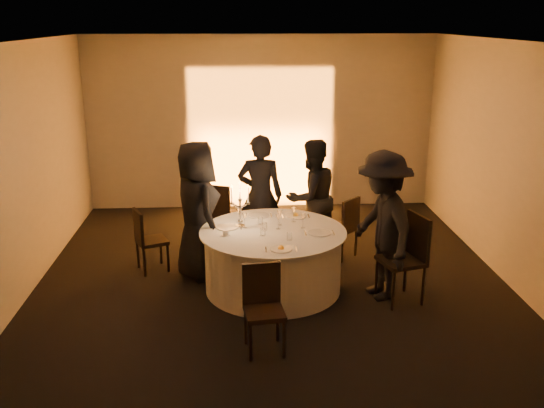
{
  "coord_description": "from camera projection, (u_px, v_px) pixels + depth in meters",
  "views": [
    {
      "loc": [
        -0.43,
        -6.95,
        3.27
      ],
      "look_at": [
        0.0,
        0.2,
        1.05
      ],
      "focal_mm": 40.0,
      "sensor_mm": 36.0,
      "label": 1
    }
  ],
  "objects": [
    {
      "name": "wine_glass_f",
      "position": [
        294.0,
        212.0,
        7.67
      ],
      "size": [
        0.07,
        0.07,
        0.19
      ],
      "color": "silver",
      "rests_on": "banquet_table"
    },
    {
      "name": "plate_front",
      "position": [
        281.0,
        248.0,
        6.78
      ],
      "size": [
        0.36,
        0.25,
        0.08
      ],
      "color": "white",
      "rests_on": "banquet_table"
    },
    {
      "name": "candelabra",
      "position": [
        240.0,
        211.0,
        7.47
      ],
      "size": [
        0.25,
        0.12,
        0.59
      ],
      "color": "silver",
      "rests_on": "banquet_table"
    },
    {
      "name": "tumbler_a",
      "position": [
        260.0,
        221.0,
        7.61
      ],
      "size": [
        0.07,
        0.07,
        0.09
      ],
      "primitive_type": "cylinder",
      "color": "silver",
      "rests_on": "banquet_table"
    },
    {
      "name": "chair_left",
      "position": [
        147.0,
        237.0,
        8.01
      ],
      "size": [
        0.49,
        0.49,
        0.86
      ],
      "rotation": [
        0.0,
        0.0,
        1.98
      ],
      "color": "black",
      "rests_on": "floor"
    },
    {
      "name": "wine_glass_a",
      "position": [
        303.0,
        217.0,
        7.45
      ],
      "size": [
        0.07,
        0.07,
        0.19
      ],
      "color": "silver",
      "rests_on": "banquet_table"
    },
    {
      "name": "plate_back_left",
      "position": [
        258.0,
        215.0,
        7.94
      ],
      "size": [
        0.36,
        0.29,
        0.01
      ],
      "color": "white",
      "rests_on": "banquet_table"
    },
    {
      "name": "tumbler_b",
      "position": [
        263.0,
        232.0,
        7.22
      ],
      "size": [
        0.07,
        0.07,
        0.09
      ],
      "primitive_type": "cylinder",
      "color": "silver",
      "rests_on": "banquet_table"
    },
    {
      "name": "chair_right",
      "position": [
        408.0,
        253.0,
        7.15
      ],
      "size": [
        0.58,
        0.58,
        1.06
      ],
      "rotation": [
        0.0,
        0.0,
        -1.29
      ],
      "color": "black",
      "rests_on": "floor"
    },
    {
      "name": "wall_right",
      "position": [
        519.0,
        169.0,
        7.35
      ],
      "size": [
        0.0,
        7.0,
        7.0
      ],
      "primitive_type": "plane",
      "rotation": [
        1.57,
        0.0,
        -1.57
      ],
      "color": "beige",
      "rests_on": "floor"
    },
    {
      "name": "uplighter_fixture",
      "position": [
        262.0,
        208.0,
        10.65
      ],
      "size": [
        0.25,
        0.12,
        0.1
      ],
      "primitive_type": "cube",
      "color": "black",
      "rests_on": "floor"
    },
    {
      "name": "chair_back_left",
      "position": [
        220.0,
        211.0,
        8.92
      ],
      "size": [
        0.54,
        0.54,
        0.95
      ],
      "rotation": [
        0.0,
        0.0,
        2.76
      ],
      "color": "black",
      "rests_on": "floor"
    },
    {
      "name": "guest_back_right",
      "position": [
        312.0,
        198.0,
        8.51
      ],
      "size": [
        1.01,
        0.94,
        1.67
      ],
      "primitive_type": "imported",
      "rotation": [
        0.0,
        0.0,
        -2.65
      ],
      "color": "black",
      "rests_on": "floor"
    },
    {
      "name": "wall_left",
      "position": [
        15.0,
        177.0,
        7.0
      ],
      "size": [
        0.0,
        7.0,
        7.0
      ],
      "primitive_type": "plane",
      "rotation": [
        1.57,
        0.0,
        1.57
      ],
      "color": "beige",
      "rests_on": "floor"
    },
    {
      "name": "wine_glass_b",
      "position": [
        245.0,
        217.0,
        7.45
      ],
      "size": [
        0.07,
        0.07,
        0.19
      ],
      "color": "silver",
      "rests_on": "banquet_table"
    },
    {
      "name": "chair_back_right",
      "position": [
        344.0,
        224.0,
        8.45
      ],
      "size": [
        0.55,
        0.55,
        0.88
      ],
      "rotation": [
        0.0,
        0.0,
        -2.36
      ],
      "color": "black",
      "rests_on": "floor"
    },
    {
      "name": "wine_glass_e",
      "position": [
        278.0,
        218.0,
        7.41
      ],
      "size": [
        0.07,
        0.07,
        0.19
      ],
      "color": "silver",
      "rests_on": "banquet_table"
    },
    {
      "name": "wall_front",
      "position": [
        307.0,
        308.0,
        3.84
      ],
      "size": [
        7.0,
        0.0,
        7.0
      ],
      "primitive_type": "plane",
      "rotation": [
        -1.57,
        0.0,
        0.0
      ],
      "color": "beige",
      "rests_on": "floor"
    },
    {
      "name": "guest_right",
      "position": [
        382.0,
        226.0,
        7.16
      ],
      "size": [
        0.9,
        1.28,
        1.81
      ],
      "primitive_type": "imported",
      "rotation": [
        0.0,
        0.0,
        -1.36
      ],
      "color": "black",
      "rests_on": "floor"
    },
    {
      "name": "tumbler_c",
      "position": [
        265.0,
        227.0,
        7.4
      ],
      "size": [
        0.07,
        0.07,
        0.09
      ],
      "primitive_type": "cylinder",
      "color": "silver",
      "rests_on": "banquet_table"
    },
    {
      "name": "plate_back_right",
      "position": [
        296.0,
        215.0,
        7.91
      ],
      "size": [
        0.35,
        0.28,
        0.08
      ],
      "color": "white",
      "rests_on": "banquet_table"
    },
    {
      "name": "wine_glass_d",
      "position": [
        239.0,
        212.0,
        7.66
      ],
      "size": [
        0.07,
        0.07,
        0.19
      ],
      "color": "silver",
      "rests_on": "banquet_table"
    },
    {
      "name": "coffee_cup",
      "position": [
        226.0,
        233.0,
        7.23
      ],
      "size": [
        0.11,
        0.11,
        0.07
      ],
      "color": "white",
      "rests_on": "banquet_table"
    },
    {
      "name": "guest_left",
      "position": [
        197.0,
        211.0,
        7.73
      ],
      "size": [
        0.9,
        1.04,
        1.8
      ],
      "primitive_type": "imported",
      "rotation": [
        0.0,
        0.0,
        2.02
      ],
      "color": "black",
      "rests_on": "floor"
    },
    {
      "name": "tumbler_d",
      "position": [
        289.0,
        236.0,
        7.07
      ],
      "size": [
        0.07,
        0.07,
        0.09
      ],
      "primitive_type": "cylinder",
      "color": "silver",
      "rests_on": "banquet_table"
    },
    {
      "name": "wall_back",
      "position": [
        261.0,
        123.0,
        10.51
      ],
      "size": [
        7.0,
        0.0,
        7.0
      ],
      "primitive_type": "plane",
      "rotation": [
        1.57,
        0.0,
        0.0
      ],
      "color": "beige",
      "rests_on": "floor"
    },
    {
      "name": "guest_back_left",
      "position": [
        260.0,
        196.0,
        8.48
      ],
      "size": [
        0.67,
        0.47,
        1.74
      ],
      "primitive_type": "imported",
      "rotation": [
        0.0,
        0.0,
        3.05
      ],
      "color": "black",
      "rests_on": "floor"
    },
    {
      "name": "ceiling",
      "position": [
        273.0,
        42.0,
        6.73
      ],
      "size": [
        7.0,
        7.0,
        0.0
      ],
      "primitive_type": "plane",
      "rotation": [
        3.14,
        0.0,
        0.0
      ],
      "color": "silver",
      "rests_on": "wall_back"
    },
    {
      "name": "plate_left",
      "position": [
        227.0,
        227.0,
        7.49
      ],
      "size": [
        0.36,
        0.27,
        0.01
      ],
      "color": "white",
      "rests_on": "banquet_table"
    },
    {
      "name": "wine_glass_c",
      "position": [
        280.0,
        215.0,
        7.55
      ],
      "size": [
        0.07,
        0.07,
        0.19
      ],
      "color": "silver",
      "rests_on": "banquet_table"
    },
    {
      "name": "plate_right",
      "position": [
        319.0,
        233.0,
        7.3
      ],
      "size": [
        0.36,
        0.28,
        0.01
      ],
      "color": "white",
      "rests_on": "banquet_table"
    },
    {
      "name": "floor",
      "position": [
        273.0,
        288.0,
        7.62
      ],
      "size": [
        7.0,
        7.0,
        0.0
      ],
      "primitive_type": "plane",
      "color": "black",
      "rests_on": "ground"
    },
    {
      "name": "banquet_table",
      "position": [
        273.0,
        260.0,
        7.5
      ],
      "size": [
        1.8,
        1.8,
        0.77
      ],
      "color": "black",
      "rests_on": "floor"
    },
    {
      "name": "chair_front",
      "position": [
        263.0,
        303.0,
        6.12
      ],
      "size": [
        0.44,
        0.44,
        0.9
      ],
      "rotation": [
        0.0,
        0.0,
        0.12
      ],
      "color": "black",
      "rests_on": "floor"
    }
  ]
}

